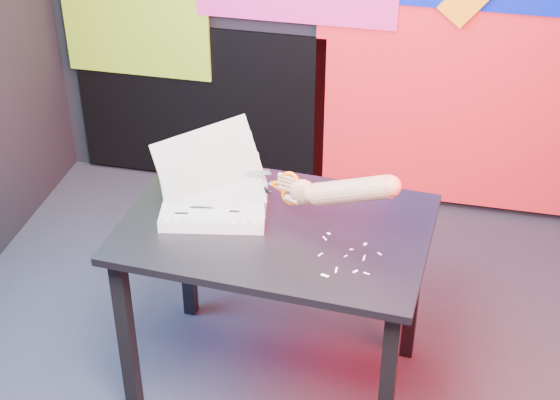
# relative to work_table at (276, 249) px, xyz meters

# --- Properties ---
(room) EXTENTS (3.01, 3.01, 2.71)m
(room) POSITION_rel_work_table_xyz_m (0.04, -0.10, 0.71)
(room) COLOR #292A30
(room) RESTS_ON ground
(backdrop) EXTENTS (2.88, 0.05, 2.08)m
(backdrop) POSITION_rel_work_table_xyz_m (0.10, 1.36, 0.31)
(backdrop) COLOR red
(backdrop) RESTS_ON ground
(work_table) EXTENTS (1.10, 0.77, 0.75)m
(work_table) POSITION_rel_work_table_xyz_m (0.00, 0.00, 0.00)
(work_table) COLOR black
(work_table) RESTS_ON ground
(printout_stack) EXTENTS (0.45, 0.33, 0.35)m
(printout_stack) POSITION_rel_work_table_xyz_m (-0.23, 0.03, 0.14)
(printout_stack) COLOR silver
(printout_stack) RESTS_ON work_table
(scissors) EXTENTS (0.23, 0.07, 0.13)m
(scissors) POSITION_rel_work_table_xyz_m (0.03, 0.04, 0.24)
(scissors) COLOR #B2B2B2
(scissors) RESTS_ON printout_stack
(hand_forearm) EXTENTS (0.42, 0.16, 0.20)m
(hand_forearm) POSITION_rel_work_table_xyz_m (0.23, -0.02, 0.29)
(hand_forearm) COLOR tan
(hand_forearm) RESTS_ON work_table
(paper_clippings) EXTENTS (0.21, 0.25, 0.00)m
(paper_clippings) POSITION_rel_work_table_xyz_m (0.26, -0.14, 0.11)
(paper_clippings) COLOR white
(paper_clippings) RESTS_ON work_table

